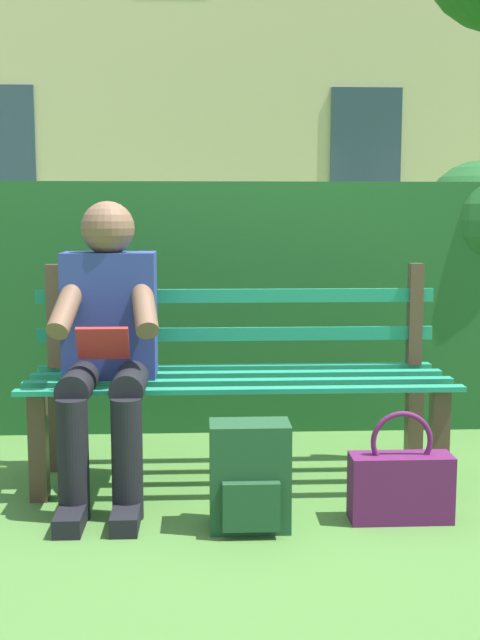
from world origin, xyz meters
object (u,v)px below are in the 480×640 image
object	(u,v)px
person_seated	(107,340)
handbag	(401,484)
backpack	(250,477)
park_bench	(238,376)

from	to	relation	value
person_seated	handbag	xyz separation A→B (m)	(-1.12, 0.37, -0.49)
backpack	handbag	distance (m)	0.57
park_bench	handbag	bearing A→B (deg)	137.14
backpack	handbag	size ratio (longest dim) A/B	0.94
backpack	handbag	bearing A→B (deg)	-175.13
park_bench	person_seated	bearing A→B (deg)	17.86
person_seated	backpack	bearing A→B (deg)	143.06
park_bench	handbag	distance (m)	0.85
person_seated	handbag	world-z (taller)	person_seated
person_seated	handbag	distance (m)	1.28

